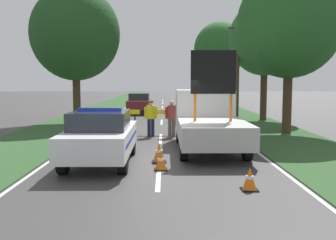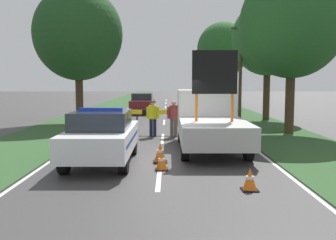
% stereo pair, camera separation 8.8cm
% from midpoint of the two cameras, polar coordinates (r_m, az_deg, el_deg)
% --- Properties ---
extents(ground_plane, '(160.00, 160.00, 0.00)m').
position_cam_midpoint_polar(ground_plane, '(12.76, -1.43, -5.48)').
color(ground_plane, '#3D3A3A').
extents(lane_markings, '(6.89, 59.29, 0.01)m').
position_cam_midpoint_polar(lane_markings, '(24.54, -1.03, -0.08)').
color(lane_markings, silver).
rests_on(lane_markings, ground).
extents(grass_verge_left, '(3.65, 120.00, 0.03)m').
position_cam_midpoint_polar(grass_verge_left, '(33.07, -10.18, 1.34)').
color(grass_verge_left, '#2D5128').
rests_on(grass_verge_left, ground).
extents(grass_verge_right, '(3.65, 120.00, 0.03)m').
position_cam_midpoint_polar(grass_verge_right, '(33.01, 8.36, 1.36)').
color(grass_verge_right, '#2D5128').
rests_on(grass_verge_right, ground).
extents(police_car, '(1.84, 4.55, 1.68)m').
position_cam_midpoint_polar(police_car, '(11.95, -9.92, -2.31)').
color(police_car, white).
rests_on(police_car, ground).
extents(work_truck, '(2.21, 5.76, 3.46)m').
position_cam_midpoint_polar(work_truck, '(14.51, 5.58, 0.09)').
color(work_truck, white).
rests_on(work_truck, ground).
extents(road_barrier, '(3.48, 0.08, 1.13)m').
position_cam_midpoint_polar(road_barrier, '(18.26, -0.61, 0.92)').
color(road_barrier, black).
rests_on(road_barrier, ground).
extents(police_officer, '(0.58, 0.37, 1.60)m').
position_cam_midpoint_polar(police_officer, '(17.42, -2.65, 0.69)').
color(police_officer, '#191E38').
rests_on(police_officer, ground).
extents(pedestrian_civilian, '(0.58, 0.37, 1.61)m').
position_cam_midpoint_polar(pedestrian_civilian, '(17.33, 0.38, 0.64)').
color(pedestrian_civilian, brown).
rests_on(pedestrian_civilian, ground).
extents(traffic_cone_near_police, '(0.41, 0.41, 0.57)m').
position_cam_midpoint_polar(traffic_cone_near_police, '(17.90, -7.63, -1.39)').
color(traffic_cone_near_police, black).
rests_on(traffic_cone_near_police, ground).
extents(traffic_cone_centre_front, '(0.37, 0.37, 0.51)m').
position_cam_midpoint_polar(traffic_cone_centre_front, '(10.97, -1.28, -5.97)').
color(traffic_cone_centre_front, black).
rests_on(traffic_cone_centre_front, ground).
extents(traffic_cone_near_truck, '(0.37, 0.37, 0.52)m').
position_cam_midpoint_polar(traffic_cone_near_truck, '(9.16, 11.49, -8.41)').
color(traffic_cone_near_truck, black).
rests_on(traffic_cone_near_truck, ground).
extents(traffic_cone_behind_barrier, '(0.43, 0.43, 0.60)m').
position_cam_midpoint_polar(traffic_cone_behind_barrier, '(11.99, -1.52, -4.75)').
color(traffic_cone_behind_barrier, black).
rests_on(traffic_cone_behind_barrier, ground).
extents(queued_car_sedan_silver, '(1.81, 4.03, 1.53)m').
position_cam_midpoint_polar(queued_car_sedan_silver, '(23.94, 3.28, 1.66)').
color(queued_car_sedan_silver, '#B2B2B7').
rests_on(queued_car_sedan_silver, ground).
extents(queued_car_wagon_maroon, '(1.70, 4.23, 1.55)m').
position_cam_midpoint_polar(queued_car_wagon_maroon, '(30.17, -4.24, 2.51)').
color(queued_car_wagon_maroon, maroon).
rests_on(queued_car_wagon_maroon, ground).
extents(roadside_tree_near_left, '(3.39, 3.39, 7.02)m').
position_cam_midpoint_polar(roadside_tree_near_left, '(40.18, 8.06, 9.52)').
color(roadside_tree_near_left, '#42301E').
rests_on(roadside_tree_near_left, ground).
extents(roadside_tree_near_right, '(5.07, 5.07, 7.81)m').
position_cam_midpoint_polar(roadside_tree_near_right, '(23.47, -13.42, 12.06)').
color(roadside_tree_near_right, '#42301E').
rests_on(roadside_tree_near_right, ground).
extents(roadside_tree_mid_left, '(4.64, 4.64, 7.71)m').
position_cam_midpoint_polar(roadside_tree_mid_left, '(35.87, 7.47, 10.09)').
color(roadside_tree_mid_left, '#42301E').
rests_on(roadside_tree_mid_left, ground).
extents(roadside_tree_mid_right, '(4.79, 4.79, 7.62)m').
position_cam_midpoint_polar(roadside_tree_mid_right, '(19.37, 17.10, 13.22)').
color(roadside_tree_mid_right, '#42301E').
rests_on(roadside_tree_mid_right, ground).
extents(roadside_tree_far_left, '(4.42, 4.42, 7.44)m').
position_cam_midpoint_polar(roadside_tree_far_left, '(25.50, 13.79, 11.45)').
color(roadside_tree_far_left, '#42301E').
rests_on(roadside_tree_far_left, ground).
extents(utility_pole, '(1.20, 0.20, 6.24)m').
position_cam_midpoint_polar(utility_pole, '(24.33, 9.97, 7.41)').
color(utility_pole, '#473828').
rests_on(utility_pole, ground).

